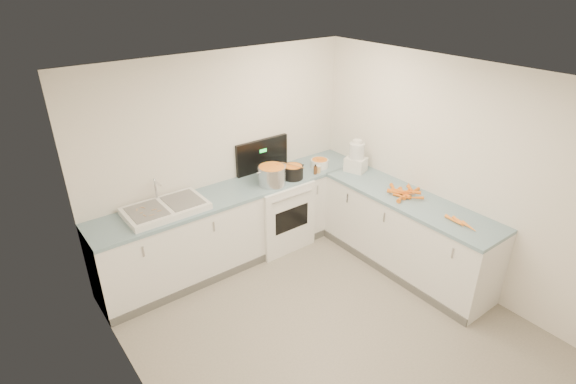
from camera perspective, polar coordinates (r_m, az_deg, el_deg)
floor at (r=4.77m, az=5.37°, el=-17.22°), size 3.50×4.00×0.00m
ceiling at (r=3.54m, az=7.12°, el=13.40°), size 3.50×4.00×0.00m
wall_back at (r=5.47m, az=-8.25°, el=4.39°), size 3.50×0.00×2.50m
wall_front at (r=3.20m, az=32.63°, el=-18.44°), size 3.50×0.00×2.50m
wall_left at (r=3.28m, az=-17.68°, el=-13.63°), size 0.00×4.00×2.50m
wall_right at (r=5.25m, az=20.28°, el=1.96°), size 0.00×4.00×2.50m
counter_back at (r=5.58m, az=-6.20°, el=-3.95°), size 3.50×0.62×0.94m
counter_right at (r=5.53m, az=14.72°, el=-5.10°), size 0.62×2.20×0.94m
stove at (r=5.83m, az=-1.53°, el=-2.33°), size 0.76×0.65×1.36m
sink at (r=5.00m, az=-15.29°, el=-2.01°), size 0.86×0.52×0.31m
steel_pot at (r=5.41m, az=-2.05°, el=2.02°), size 0.34×0.34×0.25m
black_pot at (r=5.58m, az=0.62°, el=2.46°), size 0.29×0.29×0.18m
wooden_spoon at (r=5.54m, az=0.62°, el=3.42°), size 0.12×0.31×0.01m
mixing_bowl at (r=5.91m, az=4.03°, el=3.64°), size 0.30×0.30×0.11m
extract_bottle at (r=5.71m, az=3.48°, el=2.78°), size 0.04×0.04×0.11m
spice_jar at (r=5.75m, az=3.90°, el=2.84°), size 0.05×0.05×0.09m
food_processor at (r=5.80m, az=8.66°, el=4.31°), size 0.28×0.31×0.42m
carrot_pile at (r=5.34m, az=14.56°, el=-0.05°), size 0.46×0.50×0.08m
peeled_carrots at (r=4.92m, az=21.10°, el=-3.68°), size 0.12×0.38×0.04m
peelings at (r=4.93m, az=-17.43°, el=-2.28°), size 0.21×0.24×0.01m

